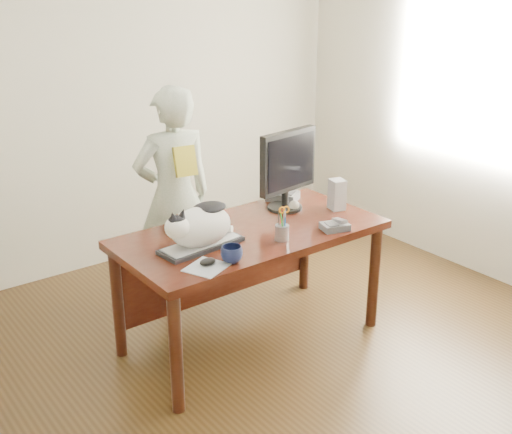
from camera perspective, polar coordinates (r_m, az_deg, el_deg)
The scene contains 16 objects.
room at distance 3.21m, azimuth 5.97°, elevation 5.54°, with size 4.50×4.50×4.50m.
desk at distance 3.96m, azimuth -1.13°, elevation -2.82°, with size 1.60×0.80×0.75m.
keyboard at distance 3.61m, azimuth -4.88°, elevation -2.50°, with size 0.51×0.23×0.03m.
cat at distance 3.56m, azimuth -5.11°, elevation -0.74°, with size 0.48×0.28×0.27m.
monitor at distance 4.09m, azimuth 2.85°, elevation 4.57°, with size 0.47×0.26×0.52m.
pen_cup at distance 3.69m, azimuth 2.33°, elevation -1.22°, with size 0.10×0.10×0.21m.
mousepad at distance 3.37m, azimuth -4.42°, elevation -4.48°, with size 0.26×0.25×0.00m.
mouse at distance 3.39m, azimuth -4.33°, elevation -3.98°, with size 0.11×0.09×0.04m.
coffee_mug at distance 3.41m, azimuth -2.18°, elevation -3.33°, with size 0.12×0.12×0.09m, color black.
phone at distance 3.87m, azimuth 7.07°, elevation -0.77°, with size 0.19×0.16×0.07m.
speaker at distance 4.19m, azimuth 7.22°, elevation 2.00°, with size 0.11×0.12×0.20m.
baseball at distance 4.16m, azimuth 3.42°, elevation 1.04°, with size 0.07×0.07×0.07m.
book_stack at distance 3.95m, azimuth -5.62°, elevation -0.14°, with size 0.21×0.16×0.07m.
calculator at distance 4.35m, azimuth 2.40°, elevation 1.89°, with size 0.23×0.25×0.06m.
person at distance 4.42m, azimuth -7.32°, elevation 1.83°, with size 0.56×0.36×1.52m, color silver.
held_book at distance 4.20m, azimuth -6.32°, elevation 4.96°, with size 0.16×0.11×0.20m.
Camera 1 is at (-2.13, -2.25, 2.20)m, focal length 45.00 mm.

